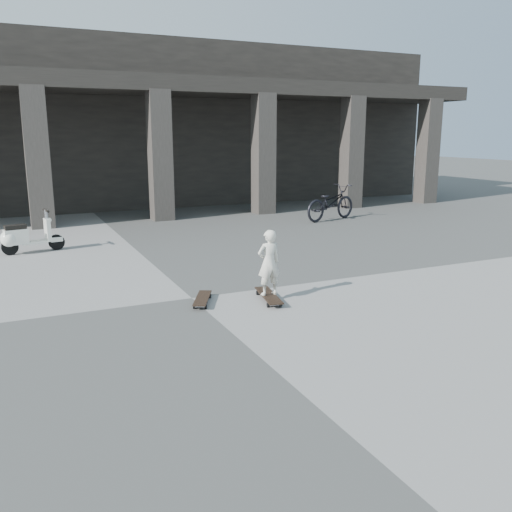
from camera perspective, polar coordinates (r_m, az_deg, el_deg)
name	(u,v)px	position (r m, az deg, el deg)	size (l,w,h in m)	color
ground	(192,298)	(9.15, -6.78, -4.42)	(90.00, 90.00, 0.00)	#464644
colonnade	(77,124)	(22.26, -18.30, 13.02)	(28.00, 8.82, 6.00)	black
longboard	(269,296)	(8.94, 1.34, -4.22)	(0.42, 1.03, 0.10)	black
skateboard_spare	(202,299)	(8.84, -5.67, -4.50)	(0.55, 0.83, 0.10)	black
child	(269,263)	(8.79, 1.36, -0.70)	(0.40, 0.26, 1.08)	silver
scooter	(22,237)	(13.45, -23.44, 1.84)	(1.39, 0.56, 0.98)	black
bicycle	(331,203)	(17.36, 7.85, 5.59)	(0.74, 2.12, 1.11)	black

